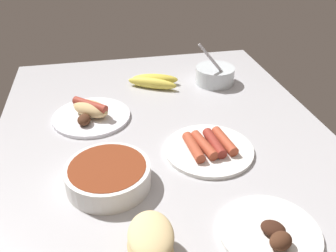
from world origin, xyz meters
The scene contains 8 objects.
ground_plane centered at (0.00, 0.00, -1.50)cm, with size 120.00×90.00×3.00cm, color #B2B2B7.
bowl_chili centered at (13.84, -15.93, 2.80)cm, with size 18.68×18.68×5.11cm.
plate_hotdog_assembled centered at (-15.82, -19.08, 1.79)cm, with size 22.20×22.20×5.61cm.
banana_bunch centered at (-33.50, 2.29, 1.78)cm, with size 12.44×17.78×3.58cm.
plate_sausages centered at (6.36, 9.44, 1.12)cm, with size 22.35×22.35×3.54cm.
bread_stack centered at (34.22, -9.84, 3.60)cm, with size 12.14×9.19×7.20cm.
plate_grilled_meat centered at (34.52, 12.87, 0.84)cm, with size 19.24×19.24×4.02cm.
bowl_coleslaw centered at (-31.62, 23.18, 3.18)cm, with size 13.14×13.65×15.11cm.
Camera 1 is at (75.78, -15.32, 53.63)cm, focal length 38.41 mm.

